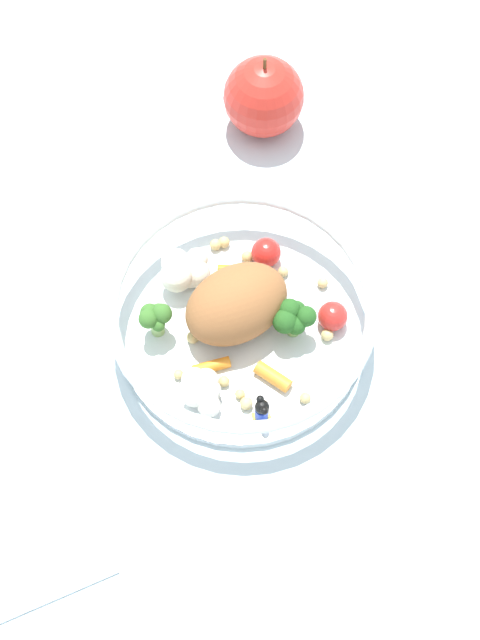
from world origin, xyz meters
The scene contains 4 objects.
ground_plane centered at (0.00, 0.00, 0.00)m, with size 2.40×2.40×0.00m, color silver.
food_container centered at (0.00, 0.00, 0.03)m, with size 0.24×0.24×0.07m.
loose_apple centered at (-0.15, -0.19, 0.04)m, with size 0.08×0.08×0.09m.
folded_napkin centered at (0.26, 0.06, 0.00)m, with size 0.13×0.11×0.01m, color white.
Camera 1 is at (0.20, 0.30, 0.73)m, focal length 49.26 mm.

